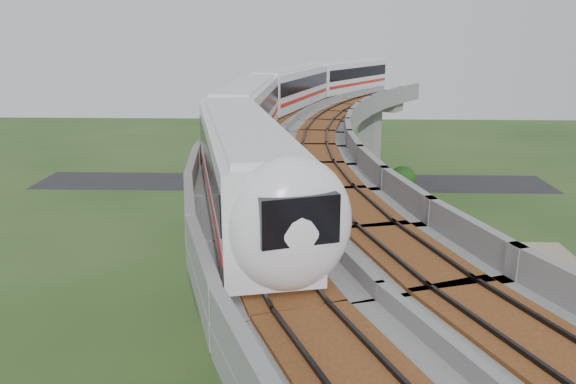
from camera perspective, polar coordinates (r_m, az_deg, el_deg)
name	(u,v)px	position (r m, az deg, el deg)	size (l,w,h in m)	color
ground	(281,298)	(38.13, -0.76, -10.76)	(160.00, 160.00, 0.00)	#29461C
dirt_lot	(502,316)	(38.36, 20.94, -11.70)	(18.00, 26.00, 0.04)	gray
asphalt_road	(292,182)	(66.28, 0.42, 1.00)	(60.00, 8.00, 0.03)	#232326
viaduct	(342,167)	(35.03, 5.48, 2.53)	(19.58, 73.98, 11.40)	#99968E
metro_train	(298,98)	(42.94, 1.03, 9.50)	(15.26, 60.65, 3.64)	silver
fence	(428,290)	(38.63, 14.06, -9.67)	(3.87, 38.73, 1.50)	#2D382D
tree_0	(403,177)	(59.98, 11.58, 1.48)	(2.71, 2.71, 3.62)	#382314
tree_1	(381,198)	(55.04, 9.48, -0.64)	(1.83, 1.83, 2.40)	#382314
tree_2	(371,210)	(49.72, 8.46, -1.78)	(2.69, 2.69, 3.28)	#382314
tree_3	(380,236)	(43.93, 9.34, -4.45)	(2.93, 2.93, 3.23)	#382314
tree_4	(365,248)	(39.58, 7.82, -5.68)	(2.97, 2.97, 3.91)	#382314
tree_5	(392,286)	(35.74, 10.54, -9.40)	(1.91, 1.91, 2.82)	#382314
tree_6	(401,343)	(30.35, 11.38, -14.80)	(2.93, 2.93, 3.03)	#382314
car_white	(467,344)	(33.47, 17.72, -14.47)	(1.37, 3.41, 1.16)	silver
car_red	(559,315)	(38.24, 25.79, -11.19)	(1.45, 4.16, 1.37)	#A90F1D
car_dark	(463,243)	(47.60, 17.39, -4.98)	(1.92, 4.72, 1.37)	black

